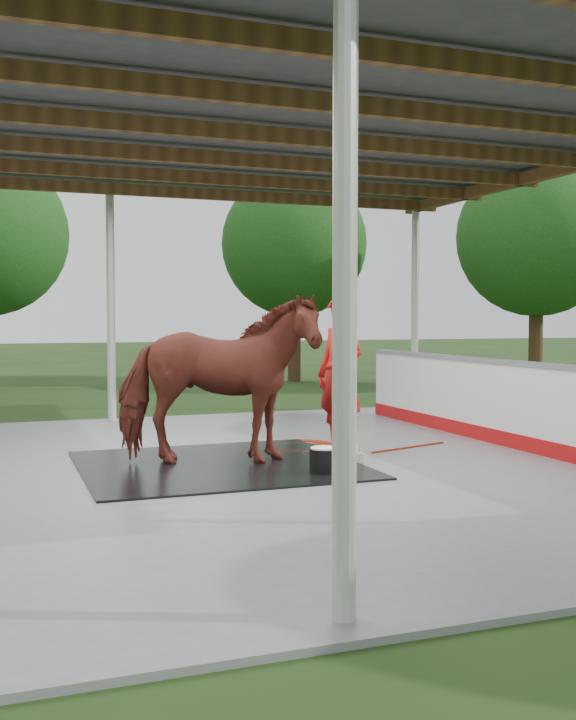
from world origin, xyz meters
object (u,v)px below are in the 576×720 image
object	(u,v)px
dasher_board	(517,407)
horse	(218,379)
wash_bucket	(324,460)
handler	(340,375)

from	to	relation	value
dasher_board	horse	world-z (taller)	horse
dasher_board	wash_bucket	xyz separation A→B (m)	(-3.07, -0.76, -0.39)
handler	wash_bucket	size ratio (longest dim) A/B	6.23
horse	dasher_board	bearing A→B (deg)	-76.92
horse	wash_bucket	distance (m)	1.56
wash_bucket	dasher_board	bearing A→B (deg)	14.00
horse	wash_bucket	world-z (taller)	horse
wash_bucket	horse	bearing A→B (deg)	136.74
dasher_board	wash_bucket	world-z (taller)	dasher_board
wash_bucket	handler	bearing A→B (deg)	58.27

